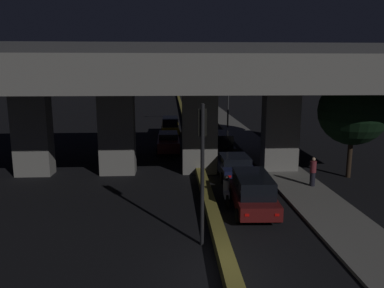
{
  "coord_description": "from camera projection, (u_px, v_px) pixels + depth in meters",
  "views": [
    {
      "loc": [
        -1.74,
        -10.58,
        6.3
      ],
      "look_at": [
        -0.22,
        16.8,
        0.97
      ],
      "focal_mm": 35.0,
      "sensor_mm": 36.0,
      "label": 1
    }
  ],
  "objects": [
    {
      "name": "car_black_third",
      "position": [
        220.0,
        143.0,
        28.57
      ],
      "size": [
        1.97,
        4.13,
        1.72
      ],
      "rotation": [
        0.0,
        0.0,
        1.6
      ],
      "color": "black",
      "rests_on": "ground_plane"
    },
    {
      "name": "motorcycle_red_filtering_far",
      "position": [
        199.0,
        136.0,
        33.57
      ],
      "size": [
        0.33,
        1.78,
        1.42
      ],
      "rotation": [
        0.0,
        0.0,
        1.55
      ],
      "color": "black",
      "rests_on": "ground_plane"
    },
    {
      "name": "car_dark_blue_second",
      "position": [
        234.0,
        165.0,
        22.71
      ],
      "size": [
        2.1,
        4.68,
        1.34
      ],
      "rotation": [
        0.0,
        0.0,
        1.59
      ],
      "color": "#141938",
      "rests_on": "ground_plane"
    },
    {
      "name": "car_dark_red_lead",
      "position": [
        253.0,
        192.0,
        17.11
      ],
      "size": [
        2.04,
        4.36,
        1.67
      ],
      "rotation": [
        0.0,
        0.0,
        1.53
      ],
      "color": "#591414",
      "rests_on": "ground_plane"
    },
    {
      "name": "median_divider",
      "position": [
        186.0,
        122.0,
        45.92
      ],
      "size": [
        0.53,
        126.0,
        0.45
      ],
      "primitive_type": "cube",
      "color": "olive",
      "rests_on": "ground_plane"
    },
    {
      "name": "car_taxi_yellow_second_oncoming",
      "position": [
        170.0,
        125.0,
        37.76
      ],
      "size": [
        1.89,
        4.5,
        1.76
      ],
      "rotation": [
        0.0,
        0.0,
        -1.56
      ],
      "color": "gold",
      "rests_on": "ground_plane"
    },
    {
      "name": "elevated_overpass",
      "position": [
        196.0,
        78.0,
        22.64
      ],
      "size": [
        27.6,
        11.68,
        8.0
      ],
      "color": "gray",
      "rests_on": "ground_plane"
    },
    {
      "name": "street_lamp",
      "position": [
        225.0,
        84.0,
        41.09
      ],
      "size": [
        2.65,
        0.32,
        8.33
      ],
      "color": "#2D2D30",
      "rests_on": "ground_plane"
    },
    {
      "name": "motorcycle_blue_filtering_mid",
      "position": [
        210.0,
        157.0,
        25.06
      ],
      "size": [
        0.33,
        2.02,
        1.5
      ],
      "rotation": [
        0.0,
        0.0,
        1.6
      ],
      "color": "black",
      "rests_on": "ground_plane"
    },
    {
      "name": "motorcycle_white_filtering_near",
      "position": [
        226.0,
        192.0,
        17.98
      ],
      "size": [
        0.34,
        1.95,
        1.42
      ],
      "rotation": [
        0.0,
        0.0,
        1.51
      ],
      "color": "black",
      "rests_on": "ground_plane"
    },
    {
      "name": "pedestrian_on_sidewalk",
      "position": [
        313.0,
        172.0,
        20.35
      ],
      "size": [
        0.33,
        0.33,
        1.6
      ],
      "color": "black",
      "rests_on": "sidewalk_right"
    },
    {
      "name": "traffic_light_left_of_median",
      "position": [
        202.0,
        150.0,
        13.23
      ],
      "size": [
        0.3,
        0.49,
        5.21
      ],
      "color": "black",
      "rests_on": "ground_plane"
    },
    {
      "name": "roadside_tree_kerbside_mid",
      "position": [
        285.0,
        86.0,
        34.24
      ],
      "size": [
        3.25,
        3.25,
        6.7
      ],
      "color": "#38281C",
      "rests_on": "ground_plane"
    },
    {
      "name": "sidewalk_right",
      "position": [
        238.0,
        132.0,
        39.38
      ],
      "size": [
        2.76,
        126.0,
        0.13
      ],
      "primitive_type": "cube",
      "color": "slate",
      "rests_on": "ground_plane"
    },
    {
      "name": "car_dark_red_lead_oncoming",
      "position": [
        168.0,
        142.0,
        29.75
      ],
      "size": [
        1.88,
        4.7,
        1.52
      ],
      "rotation": [
        0.0,
        0.0,
        -1.56
      ],
      "color": "#591414",
      "rests_on": "ground_plane"
    },
    {
      "name": "ground_plane",
      "position": [
        229.0,
        277.0,
        11.66
      ],
      "size": [
        200.0,
        200.0,
        0.0
      ],
      "primitive_type": "plane",
      "color": "black"
    },
    {
      "name": "roadside_tree_kerbside_near",
      "position": [
        353.0,
        111.0,
        21.89
      ],
      "size": [
        4.05,
        4.05,
        6.07
      ],
      "color": "#2D2116",
      "rests_on": "ground_plane"
    }
  ]
}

